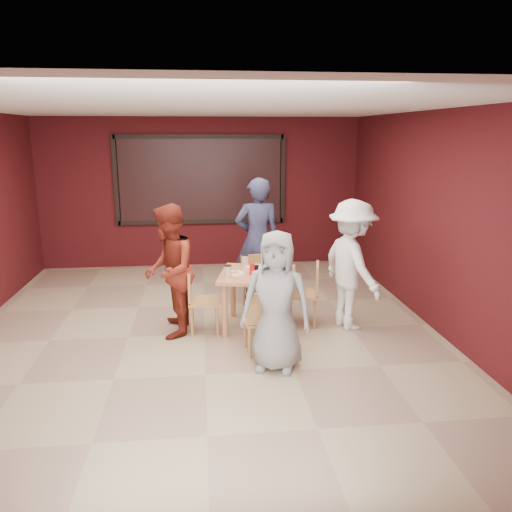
{
  "coord_description": "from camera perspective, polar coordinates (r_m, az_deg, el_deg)",
  "views": [
    {
      "loc": [
        0.0,
        -6.01,
        2.51
      ],
      "look_at": [
        0.68,
        0.14,
        0.98
      ],
      "focal_mm": 35.0,
      "sensor_mm": 36.0,
      "label": 1
    }
  ],
  "objects": [
    {
      "name": "dining_table",
      "position": [
        6.46,
        0.2,
        -2.73
      ],
      "size": [
        1.12,
        1.12,
        0.9
      ],
      "color": "tan",
      "rests_on": "floor"
    },
    {
      "name": "diner_right",
      "position": [
        6.56,
        10.88,
        -1.03
      ],
      "size": [
        0.92,
        1.23,
        1.7
      ],
      "primitive_type": "imported",
      "rotation": [
        0.0,
        0.0,
        1.86
      ],
      "color": "white",
      "rests_on": "floor"
    },
    {
      "name": "chair_back",
      "position": [
        7.32,
        -0.09,
        -2.55
      ],
      "size": [
        0.44,
        0.44,
        0.77
      ],
      "color": "tan",
      "rests_on": "floor"
    },
    {
      "name": "window_blinds",
      "position": [
        9.5,
        -6.34,
        8.64
      ],
      "size": [
        3.0,
        0.02,
        1.5
      ],
      "primitive_type": "cube",
      "color": "black"
    },
    {
      "name": "chair_front",
      "position": [
        5.77,
        0.6,
        -7.12
      ],
      "size": [
        0.41,
        0.41,
        0.78
      ],
      "color": "tan",
      "rests_on": "floor"
    },
    {
      "name": "diner_left",
      "position": [
        6.31,
        -9.9,
        -1.7
      ],
      "size": [
        0.65,
        0.83,
        1.67
      ],
      "primitive_type": "imported",
      "rotation": [
        0.0,
        0.0,
        -1.6
      ],
      "color": "maroon",
      "rests_on": "floor"
    },
    {
      "name": "chair_left",
      "position": [
        6.45,
        -6.58,
        -4.68
      ],
      "size": [
        0.4,
        0.4,
        0.83
      ],
      "color": "tan",
      "rests_on": "floor"
    },
    {
      "name": "diner_front",
      "position": [
        5.34,
        2.32,
        -5.2
      ],
      "size": [
        0.86,
        0.7,
        1.53
      ],
      "primitive_type": "imported",
      "rotation": [
        0.0,
        0.0,
        -0.32
      ],
      "color": "gray",
      "rests_on": "floor"
    },
    {
      "name": "chair_right",
      "position": [
        6.68,
        6.0,
        -3.91
      ],
      "size": [
        0.49,
        0.49,
        0.84
      ],
      "color": "tan",
      "rests_on": "floor"
    },
    {
      "name": "floor",
      "position": [
        6.52,
        -5.89,
        -8.84
      ],
      "size": [
        7.0,
        7.0,
        0.0
      ],
      "primitive_type": "plane",
      "color": "tan",
      "rests_on": "ground"
    },
    {
      "name": "diner_back",
      "position": [
        7.55,
        0.17,
        1.89
      ],
      "size": [
        0.71,
        0.49,
        1.87
      ],
      "primitive_type": "imported",
      "rotation": [
        0.0,
        0.0,
        3.2
      ],
      "color": "#2D3050",
      "rests_on": "floor"
    }
  ]
}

